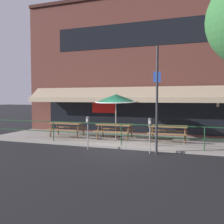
% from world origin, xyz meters
% --- Properties ---
extents(ground_plane, '(120.00, 120.00, 0.00)m').
position_xyz_m(ground_plane, '(0.00, 0.00, 0.00)').
color(ground_plane, black).
extents(patio_deck, '(15.00, 4.00, 0.10)m').
position_xyz_m(patio_deck, '(0.00, 2.00, 0.05)').
color(patio_deck, '#9E998E').
rests_on(patio_deck, ground).
extents(restaurant_building, '(15.00, 1.60, 8.31)m').
position_xyz_m(restaurant_building, '(0.00, 4.23, 4.12)').
color(restaurant_building, brown).
rests_on(restaurant_building, ground).
extents(patio_railing, '(13.84, 0.04, 0.97)m').
position_xyz_m(patio_railing, '(0.00, 0.30, 0.80)').
color(patio_railing, '#194723').
rests_on(patio_railing, patio_deck).
extents(picnic_table_left, '(1.80, 1.42, 0.76)m').
position_xyz_m(picnic_table_left, '(-3.53, 1.76, 0.71)').
color(picnic_table_left, brown).
rests_on(picnic_table_left, patio_deck).
extents(picnic_table_centre, '(1.80, 1.42, 0.76)m').
position_xyz_m(picnic_table_centre, '(-0.85, 1.90, 0.71)').
color(picnic_table_centre, brown).
rests_on(picnic_table_centre, patio_deck).
extents(picnic_table_right, '(1.80, 1.42, 0.76)m').
position_xyz_m(picnic_table_right, '(1.83, 2.07, 0.71)').
color(picnic_table_right, brown).
rests_on(picnic_table_right, patio_deck).
extents(patio_umbrella_centre, '(2.14, 2.14, 2.38)m').
position_xyz_m(patio_umbrella_centre, '(-0.85, 2.10, 2.18)').
color(patio_umbrella_centre, '#B7B2A8').
rests_on(patio_umbrella_centre, patio_deck).
extents(parking_meter_near, '(0.15, 0.16, 1.42)m').
position_xyz_m(parking_meter_near, '(-1.22, -0.57, 1.15)').
color(parking_meter_near, gray).
rests_on(parking_meter_near, ground).
extents(parking_meter_far, '(0.15, 0.16, 1.42)m').
position_xyz_m(parking_meter_far, '(1.42, -0.48, 1.15)').
color(parking_meter_far, gray).
rests_on(parking_meter_far, ground).
extents(street_sign_pole, '(0.28, 0.09, 4.18)m').
position_xyz_m(street_sign_pole, '(1.67, -0.45, 2.15)').
color(street_sign_pole, '#2D2D33').
rests_on(street_sign_pole, ground).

